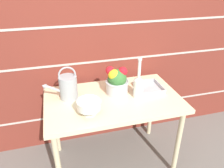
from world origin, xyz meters
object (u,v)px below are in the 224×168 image
at_px(watering_can, 68,87).
at_px(wire_tray, 149,88).
at_px(crystal_pedestal_bowl, 89,105).
at_px(flower_planter, 117,81).
at_px(glass_decanter, 138,85).

xyz_separation_m(watering_can, wire_tray, (0.73, -0.04, -0.10)).
height_order(watering_can, crystal_pedestal_bowl, watering_can).
bearing_deg(wire_tray, crystal_pedestal_bowl, -157.95).
bearing_deg(crystal_pedestal_bowl, wire_tray, 22.05).
bearing_deg(flower_planter, crystal_pedestal_bowl, -139.03).
height_order(flower_planter, glass_decanter, glass_decanter).
bearing_deg(flower_planter, glass_decanter, -35.60).
bearing_deg(wire_tray, flower_planter, 177.70).
distance_m(watering_can, crystal_pedestal_bowl, 0.31).
bearing_deg(flower_planter, watering_can, 176.73).
xyz_separation_m(crystal_pedestal_bowl, flower_planter, (0.29, 0.25, 0.03)).
height_order(glass_decanter, wire_tray, glass_decanter).
height_order(crystal_pedestal_bowl, wire_tray, crystal_pedestal_bowl).
bearing_deg(crystal_pedestal_bowl, flower_planter, 40.97).
relative_size(watering_can, flower_planter, 1.17).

